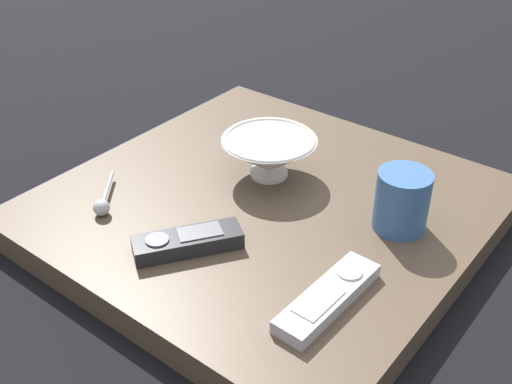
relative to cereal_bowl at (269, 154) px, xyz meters
The scene contains 7 objects.
ground_plane 0.12m from the cereal_bowl, 145.27° to the right, with size 6.00×6.00×0.00m, color black.
table 0.10m from the cereal_bowl, 145.27° to the right, with size 0.66×0.67×0.05m.
cereal_bowl is the anchor object (origin of this frame).
coffee_mug 0.25m from the cereal_bowl, 89.60° to the right, with size 0.08×0.08×0.10m.
teaspoon 0.30m from the cereal_bowl, 150.93° to the left, with size 0.10×0.09×0.03m.
tv_remote_near 0.25m from the cereal_bowl, behind, with size 0.16×0.13×0.03m.
tv_remote_far 0.34m from the cereal_bowl, 129.32° to the right, with size 0.19×0.06×0.02m.
Camera 1 is at (-0.70, -0.53, 0.63)m, focal length 44.18 mm.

